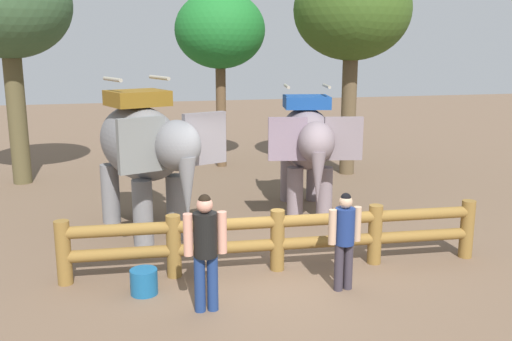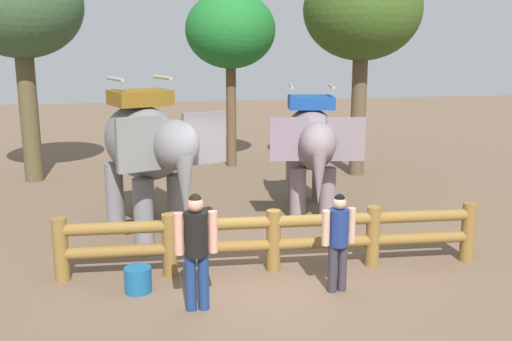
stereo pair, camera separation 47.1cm
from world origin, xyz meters
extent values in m
plane|color=brown|center=(0.00, 0.00, 0.00)|extent=(60.00, 60.00, 0.00)
cylinder|color=brown|center=(-3.45, 0.32, 0.53)|extent=(0.24, 0.24, 1.05)
cylinder|color=brown|center=(-1.73, 0.21, 0.53)|extent=(0.24, 0.24, 1.05)
cylinder|color=brown|center=(0.00, 0.09, 0.53)|extent=(0.24, 0.24, 1.05)
cylinder|color=brown|center=(1.73, -0.03, 0.53)|extent=(0.24, 0.24, 1.05)
cylinder|color=brown|center=(3.45, -0.14, 0.53)|extent=(0.24, 0.24, 1.05)
cylinder|color=brown|center=(0.00, 0.09, 0.45)|extent=(6.92, 0.67, 0.20)
cylinder|color=brown|center=(0.00, 0.09, 0.85)|extent=(6.92, 0.67, 0.20)
cylinder|color=slate|center=(-1.48, 2.13, 0.64)|extent=(0.38, 0.38, 1.27)
cylinder|color=slate|center=(-2.14, 1.88, 0.64)|extent=(0.38, 0.38, 1.27)
cylinder|color=slate|center=(-2.09, 3.74, 0.64)|extent=(0.38, 0.38, 1.27)
cylinder|color=slate|center=(-2.74, 3.49, 0.64)|extent=(0.38, 0.38, 1.27)
ellipsoid|color=slate|center=(-2.11, 2.81, 1.83)|extent=(2.20, 3.12, 1.48)
ellipsoid|color=slate|center=(-1.52, 1.23, 2.01)|extent=(1.09, 1.18, 0.91)
cube|color=slate|center=(-0.98, 1.56, 2.06)|extent=(0.84, 0.42, 0.95)
cube|color=slate|center=(-2.14, 1.12, 2.06)|extent=(0.84, 0.42, 0.95)
cone|color=slate|center=(-1.40, 0.92, 1.29)|extent=(0.34, 0.34, 1.16)
cube|color=brown|center=(-2.11, 2.81, 2.72)|extent=(1.35, 1.27, 0.30)
cylinder|color=#A59E8C|center=(-1.66, 2.98, 3.10)|extent=(0.37, 0.83, 0.07)
cylinder|color=#A59E8C|center=(-2.57, 2.64, 3.10)|extent=(0.37, 0.83, 0.07)
cylinder|color=slate|center=(1.78, 2.62, 0.58)|extent=(0.35, 0.35, 1.17)
cylinder|color=slate|center=(1.15, 2.74, 0.58)|extent=(0.35, 0.35, 1.17)
cylinder|color=slate|center=(2.08, 4.17, 0.58)|extent=(0.35, 0.35, 1.17)
cylinder|color=slate|center=(1.45, 4.29, 0.58)|extent=(0.35, 0.35, 1.17)
ellipsoid|color=slate|center=(1.61, 3.45, 1.67)|extent=(1.64, 2.80, 1.36)
ellipsoid|color=slate|center=(1.32, 1.93, 1.84)|extent=(0.90, 1.00, 0.83)
cube|color=slate|center=(1.89, 1.93, 1.89)|extent=(0.78, 0.26, 0.87)
cube|color=slate|center=(0.78, 2.15, 1.89)|extent=(0.78, 0.26, 0.87)
cone|color=slate|center=(1.26, 1.63, 1.18)|extent=(0.31, 0.31, 1.07)
cube|color=navy|center=(1.61, 3.45, 2.49)|extent=(1.14, 1.05, 0.27)
cylinder|color=#A59E8C|center=(2.05, 3.37, 2.84)|extent=(0.22, 0.79, 0.07)
cylinder|color=#A59E8C|center=(1.17, 3.54, 2.84)|extent=(0.22, 0.79, 0.07)
cylinder|color=navy|center=(-1.31, -1.14, 0.41)|extent=(0.16, 0.16, 0.83)
cylinder|color=navy|center=(-1.49, -1.14, 0.41)|extent=(0.16, 0.16, 0.83)
cylinder|color=black|center=(-1.40, -1.14, 1.15)|extent=(0.34, 0.34, 0.63)
cylinder|color=tan|center=(-1.16, -1.14, 1.16)|extent=(0.13, 0.13, 0.60)
cylinder|color=tan|center=(-1.64, -1.13, 1.16)|extent=(0.13, 0.13, 0.60)
sphere|color=tan|center=(-1.40, -1.14, 1.58)|extent=(0.23, 0.23, 0.23)
sphere|color=black|center=(-1.40, -1.14, 1.64)|extent=(0.18, 0.18, 0.18)
cylinder|color=#342E38|center=(0.86, -0.92, 0.37)|extent=(0.14, 0.14, 0.75)
cylinder|color=#342E38|center=(0.70, -0.94, 0.37)|extent=(0.14, 0.14, 0.75)
cylinder|color=navy|center=(0.78, -0.93, 1.03)|extent=(0.34, 0.34, 0.57)
cylinder|color=tan|center=(0.99, -0.90, 1.05)|extent=(0.12, 0.12, 0.54)
cylinder|color=tan|center=(0.57, -0.95, 1.05)|extent=(0.12, 0.12, 0.54)
sphere|color=tan|center=(0.78, -0.93, 1.42)|extent=(0.21, 0.21, 0.21)
sphere|color=black|center=(0.78, -0.93, 1.48)|extent=(0.16, 0.16, 0.16)
cylinder|color=brown|center=(4.03, 6.75, 1.89)|extent=(0.43, 0.43, 3.79)
ellipsoid|color=#35521B|center=(4.03, 6.75, 4.69)|extent=(3.29, 3.29, 2.80)
cylinder|color=brown|center=(0.61, 8.66, 1.72)|extent=(0.31, 0.31, 3.43)
ellipsoid|color=#1C6C28|center=(0.61, 8.66, 4.18)|extent=(2.72, 2.72, 2.31)
cylinder|color=brown|center=(-5.15, 7.76, 1.93)|extent=(0.49, 0.49, 3.87)
ellipsoid|color=#355231|center=(-5.15, 7.76, 4.77)|extent=(3.29, 3.29, 2.80)
cylinder|color=#19598C|center=(-2.25, -0.35, 0.20)|extent=(0.42, 0.42, 0.39)
camera|label=1|loc=(-2.50, -8.65, 3.74)|focal=39.90mm
camera|label=2|loc=(-2.04, -8.75, 3.74)|focal=39.90mm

